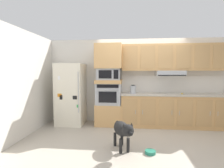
{
  "coord_description": "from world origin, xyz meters",
  "views": [
    {
      "loc": [
        -0.32,
        -4.2,
        1.53
      ],
      "look_at": [
        -0.8,
        0.55,
        1.19
      ],
      "focal_mm": 27.96,
      "sensor_mm": 36.0,
      "label": 1
    }
  ],
  "objects": [
    {
      "name": "microwave",
      "position": [
        -0.91,
        0.75,
        1.46
      ],
      "size": [
        0.64,
        0.54,
        0.32
      ],
      "color": "#A8AAAF",
      "rests_on": "appliance_mid_shelf"
    },
    {
      "name": "upper_cabinet_with_hood",
      "position": [
        0.88,
        0.87,
        1.9
      ],
      "size": [
        2.85,
        0.48,
        0.88
      ],
      "color": "tan",
      "rests_on": "backsplash_panel"
    },
    {
      "name": "appliance_mid_shelf",
      "position": [
        -0.91,
        0.75,
        1.25
      ],
      "size": [
        0.74,
        0.62,
        0.1
      ],
      "primitive_type": "cube",
      "color": "tan",
      "rests_on": "built_in_oven"
    },
    {
      "name": "oven_base_cabinet",
      "position": [
        -0.91,
        0.75,
        0.3
      ],
      "size": [
        0.74,
        0.62,
        0.6
      ],
      "primitive_type": "cube",
      "color": "tan",
      "rests_on": "ground"
    },
    {
      "name": "screwdriver",
      "position": [
        1.11,
        0.68,
        0.93
      ],
      "size": [
        0.14,
        0.12,
        0.03
      ],
      "color": "yellow",
      "rests_on": "countertop_slab"
    },
    {
      "name": "dog_food_bowl",
      "position": [
        0.08,
        -0.99,
        0.03
      ],
      "size": [
        0.2,
        0.2,
        0.06
      ],
      "color": "#267F66",
      "rests_on": "ground"
    },
    {
      "name": "backsplash_panel",
      "position": [
        0.89,
        1.04,
        1.17
      ],
      "size": [
        2.89,
        0.02,
        0.5
      ],
      "primitive_type": "cube",
      "color": "silver",
      "rests_on": "countertop_slab"
    },
    {
      "name": "countertop_slab",
      "position": [
        0.89,
        0.75,
        0.9
      ],
      "size": [
        2.89,
        0.64,
        0.04
      ],
      "primitive_type": "cube",
      "color": "#BCB2A3",
      "rests_on": "lower_cabinet_run"
    },
    {
      "name": "lower_cabinet_run",
      "position": [
        0.89,
        0.75,
        0.44
      ],
      "size": [
        2.85,
        0.63,
        0.88
      ],
      "color": "tan",
      "rests_on": "ground"
    },
    {
      "name": "appliance_upper_cabinet",
      "position": [
        -0.91,
        0.75,
        1.96
      ],
      "size": [
        0.74,
        0.62,
        0.68
      ],
      "primitive_type": "cube",
      "color": "tan",
      "rests_on": "microwave"
    },
    {
      "name": "side_panel_left",
      "position": [
        -2.8,
        0.0,
        1.25
      ],
      "size": [
        0.12,
        7.1,
        2.5
      ],
      "primitive_type": "cube",
      "color": "silver",
      "rests_on": "ground"
    },
    {
      "name": "dog",
      "position": [
        -0.44,
        -0.91,
        0.41
      ],
      "size": [
        0.46,
        0.86,
        0.61
      ],
      "rotation": [
        0.0,
        0.0,
        -1.17
      ],
      "color": "black",
      "rests_on": "ground"
    },
    {
      "name": "back_kitchen_wall",
      "position": [
        0.0,
        1.11,
        1.25
      ],
      "size": [
        6.2,
        0.12,
        2.5
      ],
      "primitive_type": "cube",
      "color": "silver",
      "rests_on": "ground"
    },
    {
      "name": "refrigerator",
      "position": [
        -2.01,
        0.68,
        0.88
      ],
      "size": [
        0.76,
        0.73,
        1.76
      ],
      "color": "silver",
      "rests_on": "ground"
    },
    {
      "name": "built_in_oven",
      "position": [
        -0.91,
        0.75,
        0.9
      ],
      "size": [
        0.7,
        0.62,
        0.6
      ],
      "color": "#A8AAAF",
      "rests_on": "oven_base_cabinet"
    },
    {
      "name": "ground_plane",
      "position": [
        0.0,
        0.0,
        0.0
      ],
      "size": [
        9.6,
        9.6,
        0.0
      ],
      "primitive_type": "plane",
      "color": "#B2A899"
    },
    {
      "name": "electric_kettle",
      "position": [
        -0.22,
        0.7,
        1.03
      ],
      "size": [
        0.17,
        0.17,
        0.24
      ],
      "color": "#A8AAAF",
      "rests_on": "countertop_slab"
    }
  ]
}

